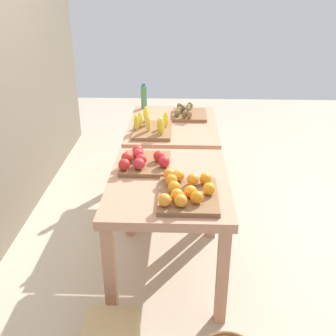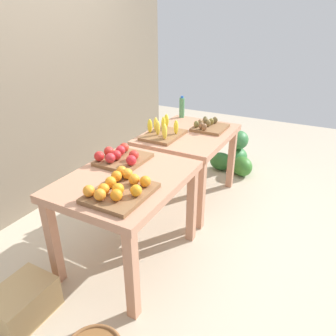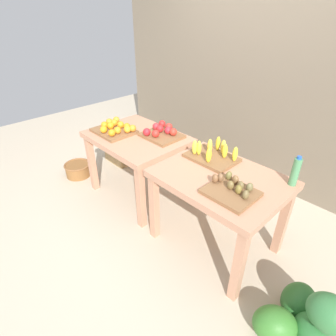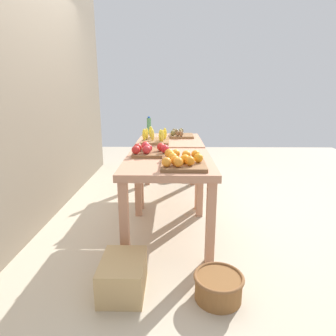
{
  "view_description": "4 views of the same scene",
  "coord_description": "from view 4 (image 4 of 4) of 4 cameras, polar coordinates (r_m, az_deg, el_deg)",
  "views": [
    {
      "loc": [
        -2.94,
        -0.08,
        1.99
      ],
      "look_at": [
        0.0,
        0.02,
        0.57
      ],
      "focal_mm": 43.28,
      "sensor_mm": 36.0,
      "label": 1
    },
    {
      "loc": [
        -2.21,
        -1.23,
        1.8
      ],
      "look_at": [
        0.05,
        -0.03,
        0.57
      ],
      "focal_mm": 33.21,
      "sensor_mm": 36.0,
      "label": 2
    },
    {
      "loc": [
        1.61,
        -1.61,
        1.97
      ],
      "look_at": [
        -0.02,
        -0.05,
        0.6
      ],
      "focal_mm": 29.0,
      "sensor_mm": 36.0,
      "label": 3
    },
    {
      "loc": [
        -3.08,
        -0.04,
        1.35
      ],
      "look_at": [
        -0.04,
        0.01,
        0.54
      ],
      "focal_mm": 30.61,
      "sensor_mm": 36.0,
      "label": 4
    }
  ],
  "objects": [
    {
      "name": "display_table_right",
      "position": [
        3.71,
        0.34,
        4.04
      ],
      "size": [
        1.04,
        0.8,
        0.76
      ],
      "color": "tan",
      "rests_on": "ground_plane"
    },
    {
      "name": "cardboard_produce_box",
      "position": [
        2.14,
        -8.93,
        -20.41
      ],
      "size": [
        0.4,
        0.3,
        0.24
      ],
      "primitive_type": "cube",
      "color": "tan",
      "rests_on": "ground_plane"
    },
    {
      "name": "wicker_basket",
      "position": [
        2.1,
        10.0,
        -22.16
      ],
      "size": [
        0.34,
        0.34,
        0.18
      ],
      "color": "brown",
      "rests_on": "ground_plane"
    },
    {
      "name": "apple_bin",
      "position": [
        2.79,
        -3.65,
        3.55
      ],
      "size": [
        0.4,
        0.36,
        0.11
      ],
      "color": "brown",
      "rests_on": "display_table_left"
    },
    {
      "name": "watermelon_pile",
      "position": [
        4.75,
        3.51,
        0.68
      ],
      "size": [
        0.61,
        0.63,
        0.49
      ],
      "color": "#2D7135",
      "rests_on": "ground_plane"
    },
    {
      "name": "kiwi_bin",
      "position": [
        3.88,
        2.41,
        6.67
      ],
      "size": [
        0.37,
        0.32,
        0.1
      ],
      "color": "brown",
      "rests_on": "display_table_right"
    },
    {
      "name": "orange_bin",
      "position": [
        2.36,
        2.74,
        1.48
      ],
      "size": [
        0.46,
        0.36,
        0.11
      ],
      "color": "brown",
      "rests_on": "display_table_left"
    },
    {
      "name": "ground_plane",
      "position": [
        3.37,
        0.21,
        -8.68
      ],
      "size": [
        8.0,
        8.0,
        0.0
      ],
      "primitive_type": "plane",
      "color": "#C0B197"
    },
    {
      "name": "banana_crate",
      "position": [
        3.46,
        -2.6,
        5.88
      ],
      "size": [
        0.44,
        0.32,
        0.17
      ],
      "color": "brown",
      "rests_on": "display_table_right"
    },
    {
      "name": "display_table_left",
      "position": [
        2.62,
        0.06,
        -0.62
      ],
      "size": [
        1.04,
        0.8,
        0.76
      ],
      "color": "tan",
      "rests_on": "ground_plane"
    },
    {
      "name": "water_bottle",
      "position": [
        4.14,
        -3.81,
        8.37
      ],
      "size": [
        0.06,
        0.06,
        0.25
      ],
      "color": "#4C8C59",
      "rests_on": "display_table_right"
    },
    {
      "name": "back_wall",
      "position": [
        3.39,
        -24.29,
        16.23
      ],
      "size": [
        4.4,
        0.12,
        3.0
      ],
      "primitive_type": "cube",
      "color": "#706452",
      "rests_on": "ground_plane"
    }
  ]
}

